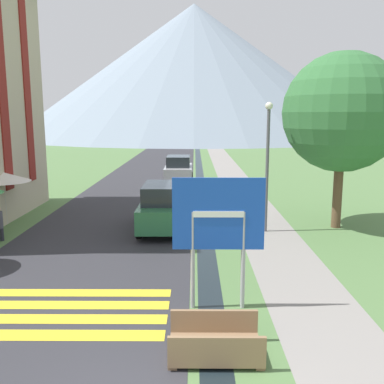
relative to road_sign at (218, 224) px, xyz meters
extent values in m
plane|color=#517542|center=(-1.35, 16.11, -2.00)|extent=(160.00, 160.00, 0.00)
cube|color=#2D2D33|center=(-3.85, 26.11, -1.99)|extent=(6.40, 60.00, 0.01)
cube|color=gray|center=(2.25, 26.11, -1.99)|extent=(2.20, 60.00, 0.01)
cube|color=black|center=(-0.15, 26.11, -2.00)|extent=(0.60, 60.00, 0.00)
cube|color=yellow|center=(-3.85, -1.29, -1.99)|extent=(5.44, 0.44, 0.01)
cube|color=yellow|center=(-3.85, -0.59, -1.99)|extent=(5.44, 0.44, 0.01)
cube|color=yellow|center=(-3.85, 0.11, -1.99)|extent=(5.44, 0.44, 0.01)
cube|color=yellow|center=(-3.85, 0.81, -1.99)|extent=(5.44, 0.44, 0.01)
cone|color=gray|center=(-0.65, 86.35, 11.87)|extent=(76.87, 76.87, 27.74)
cube|color=maroon|center=(-8.16, 8.11, 3.51)|extent=(0.06, 0.70, 8.26)
cube|color=maroon|center=(-8.16, 10.65, 3.51)|extent=(0.06, 0.70, 8.26)
cylinder|color=#9E9EA3|center=(-0.57, 0.02, -0.86)|extent=(0.10, 0.10, 2.28)
cylinder|color=#9E9EA3|center=(0.57, 0.02, -0.86)|extent=(0.10, 0.10, 2.28)
cube|color=#1947B7|center=(0.00, 0.00, 0.23)|extent=(2.06, 0.05, 1.63)
cube|color=white|center=(0.00, -0.03, 0.23)|extent=(1.13, 0.02, 0.14)
cube|color=#846647|center=(-0.15, -1.99, -1.86)|extent=(1.70, 1.10, 0.12)
cube|color=#846647|center=(-0.15, -2.50, -1.57)|extent=(1.70, 0.08, 0.45)
cube|color=#846647|center=(-0.15, -1.48, -1.57)|extent=(1.70, 0.08, 0.45)
cube|color=#846647|center=(-0.92, -1.99, -1.96)|extent=(0.16, 0.99, 0.08)
cube|color=#846647|center=(0.62, -1.99, -1.96)|extent=(0.16, 0.99, 0.08)
cube|color=#28663D|center=(-1.75, 6.99, -1.28)|extent=(1.68, 4.24, 0.84)
cube|color=#23282D|center=(-1.75, 6.77, -0.52)|extent=(1.43, 2.33, 0.68)
cylinder|color=black|center=(-2.55, 8.30, -1.70)|extent=(0.18, 0.60, 0.60)
cylinder|color=black|center=(-0.94, 8.30, -1.70)|extent=(0.18, 0.60, 0.60)
cylinder|color=black|center=(-2.55, 5.67, -1.70)|extent=(0.18, 0.60, 0.60)
cylinder|color=black|center=(-0.94, 5.67, -1.70)|extent=(0.18, 0.60, 0.60)
cube|color=#B2B2B7|center=(-1.58, 18.50, -1.28)|extent=(1.73, 3.85, 0.84)
cube|color=#23282D|center=(-1.58, 18.31, -0.52)|extent=(1.47, 2.12, 0.68)
cylinder|color=black|center=(-2.41, 19.69, -1.70)|extent=(0.18, 0.60, 0.60)
cylinder|color=black|center=(-0.75, 19.69, -1.70)|extent=(0.18, 0.60, 0.60)
cylinder|color=black|center=(-2.41, 17.31, -1.70)|extent=(0.18, 0.60, 0.60)
cylinder|color=black|center=(-0.75, 17.31, -1.70)|extent=(0.18, 0.60, 0.60)
cylinder|color=#B7B2A8|center=(-8.21, 7.67, -0.97)|extent=(0.06, 0.06, 2.06)
cone|color=silver|center=(-8.21, 7.67, -0.04)|extent=(2.14, 2.14, 0.38)
cylinder|color=#282833|center=(-7.37, 5.34, -1.77)|extent=(0.14, 0.14, 0.46)
cylinder|color=#515156|center=(2.19, 6.67, 0.31)|extent=(0.12, 0.12, 4.61)
sphere|color=silver|center=(2.19, 6.67, 2.74)|extent=(0.28, 0.28, 0.28)
cylinder|color=brown|center=(5.09, 7.29, -0.71)|extent=(0.36, 0.36, 2.57)
sphere|color=#336B38|center=(5.09, 7.29, 2.51)|extent=(4.54, 4.54, 4.54)
camera|label=1|loc=(-0.53, -9.26, 2.38)|focal=40.00mm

